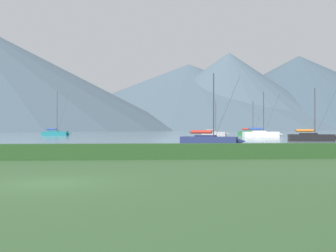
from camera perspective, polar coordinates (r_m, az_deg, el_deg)
name	(u,v)px	position (r m, az deg, el deg)	size (l,w,h in m)	color
ground_plane	(48,183)	(15.42, -16.41, -7.73)	(1000.00, 1000.00, 0.00)	#385B33
harbor_water	(130,133)	(151.99, -5.41, -0.97)	(320.00, 246.00, 0.00)	gray
hedge_line	(87,152)	(26.18, -11.30, -3.55)	(80.00, 1.20, 0.98)	#284C23
sailboat_slip_1	(251,133)	(107.09, 11.57, -0.95)	(7.85, 3.75, 8.81)	#236B38
sailboat_slip_2	(55,133)	(106.30, -15.50, -0.95)	(7.59, 3.02, 11.05)	#19707A
sailboat_slip_3	(214,133)	(101.00, 6.48, -1.04)	(6.88, 3.69, 8.64)	#9E9EA3
sailboat_slip_5	(312,137)	(63.81, 19.48, -1.47)	(7.57, 3.46, 7.92)	black
sailboat_slip_7	(210,140)	(46.06, 5.87, -1.98)	(7.33, 4.03, 8.12)	navy
sailboat_slip_8	(261,134)	(87.05, 12.92, -1.08)	(8.45, 2.88, 9.51)	white
distant_hill_west_ridge	(299,93)	(442.01, 17.85, 4.47)	(288.04, 288.04, 76.02)	#425666
distant_hill_central_peak	(229,91)	(377.14, 8.55, 4.85)	(198.76, 198.76, 70.59)	#4C6070
distant_hill_east_ridge	(189,97)	(406.67, 2.91, 4.09)	(323.12, 323.12, 65.10)	#4C6070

